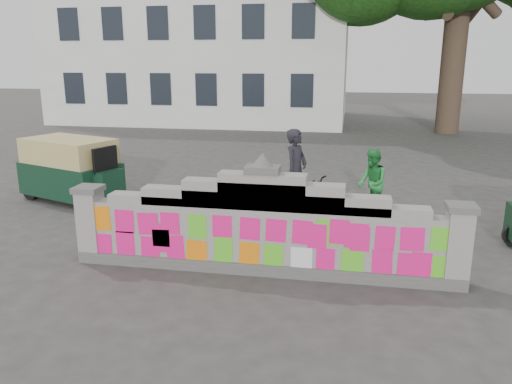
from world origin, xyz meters
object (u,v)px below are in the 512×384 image
(cyclist_rider, at_px, (296,182))
(pedestrian, at_px, (372,183))
(rickshaw_left, at_px, (72,169))
(cyclist_bike, at_px, (295,199))

(cyclist_rider, distance_m, pedestrian, 1.83)
(pedestrian, relative_size, rickshaw_left, 0.53)
(rickshaw_left, bearing_deg, pedestrian, 20.65)
(cyclist_bike, distance_m, cyclist_rider, 0.37)
(pedestrian, bearing_deg, cyclist_bike, -77.76)
(pedestrian, xyz_separation_m, rickshaw_left, (-7.26, -0.07, 0.05))
(cyclist_bike, height_order, rickshaw_left, rickshaw_left)
(cyclist_bike, relative_size, cyclist_rider, 1.12)
(rickshaw_left, bearing_deg, cyclist_rider, 12.54)
(cyclist_rider, distance_m, rickshaw_left, 5.69)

